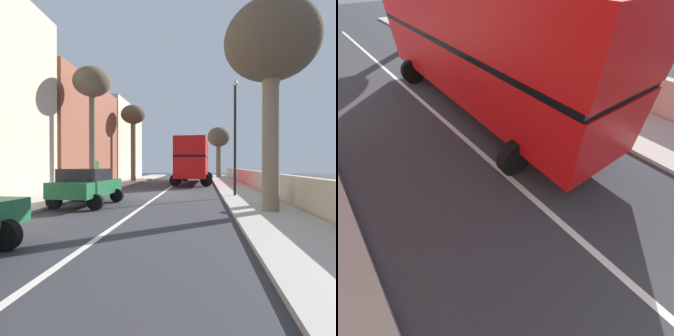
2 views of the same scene
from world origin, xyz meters
TOP-DOWN VIEW (x-y plane):
  - ground_plane at (0.00, 0.00)m, footprint 84.00×84.00m
  - road_centre_line at (0.00, 0.00)m, footprint 0.16×54.00m
  - sidewalk_left at (-4.90, 0.00)m, footprint 2.60×60.00m
  - sidewalk_right at (4.90, 0.00)m, footprint 2.60×60.00m
  - terraced_houses_left at (-8.50, 0.11)m, footprint 4.07×47.52m
  - boundary_wall_right at (6.45, 0.00)m, footprint 0.36×54.00m
  - double_decker_bus at (1.70, 10.19)m, footprint 3.86×11.22m
  - parked_car_green_left_0 at (-2.50, -4.87)m, footprint 2.52×3.97m
  - street_tree_left_0 at (-4.67, 11.57)m, footprint 2.55×2.55m
  - street_tree_right_1 at (5.01, -6.02)m, footprint 3.39×3.39m
  - street_tree_left_4 at (-4.61, 0.69)m, footprint 2.45×2.45m
  - street_tree_right_5 at (4.67, 21.49)m, footprint 3.00×3.00m
  - lamppost_right at (4.30, -0.99)m, footprint 0.32×0.32m
  - litter_bin_right at (5.30, -4.45)m, footprint 0.55×0.55m

SIDE VIEW (x-z plane):
  - ground_plane at x=0.00m, z-range 0.00..0.00m
  - road_centre_line at x=0.00m, z-range 0.00..0.01m
  - sidewalk_left at x=-4.90m, z-range 0.00..0.12m
  - sidewalk_right at x=4.90m, z-range 0.00..0.12m
  - boundary_wall_right at x=6.45m, z-range 0.00..1.33m
  - litter_bin_right at x=5.30m, z-range 0.12..1.27m
  - parked_car_green_left_0 at x=-2.50m, z-range 0.11..1.74m
  - double_decker_bus at x=1.70m, z-range 0.32..4.38m
  - lamppost_right at x=4.30m, z-range 0.65..6.96m
  - terraced_houses_left at x=-8.50m, z-range -0.54..9.92m
  - street_tree_right_5 at x=4.67m, z-range 1.96..8.75m
  - street_tree_right_1 at x=5.01m, z-range 2.30..9.89m
  - street_tree_left_0 at x=-4.67m, z-range 2.64..10.55m
  - street_tree_left_4 at x=-4.61m, z-range 2.89..10.90m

